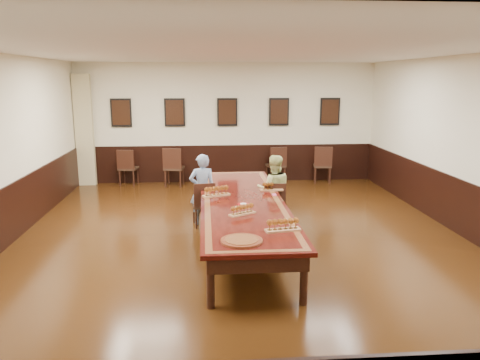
{
  "coord_description": "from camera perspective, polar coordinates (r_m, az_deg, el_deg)",
  "views": [
    {
      "loc": [
        -0.63,
        -7.66,
        2.78
      ],
      "look_at": [
        0.0,
        0.5,
        1.0
      ],
      "focal_mm": 35.0,
      "sensor_mm": 36.0,
      "label": 1
    }
  ],
  "objects": [
    {
      "name": "flight_d",
      "position": [
        6.39,
        5.25,
        -5.52
      ],
      "size": [
        0.5,
        0.23,
        0.18
      ],
      "color": "#AC7548",
      "rests_on": "conference_table"
    },
    {
      "name": "spare_chair_d",
      "position": [
        12.87,
        10.03,
        1.9
      ],
      "size": [
        0.56,
        0.59,
        1.01
      ],
      "primitive_type": null,
      "rotation": [
        0.0,
        0.0,
        2.95
      ],
      "color": "#312016",
      "rests_on": "floor"
    },
    {
      "name": "wainscoting",
      "position": [
        8.02,
        0.28,
        -4.25
      ],
      "size": [
        8.0,
        10.0,
        1.0
      ],
      "color": "black",
      "rests_on": "floor"
    },
    {
      "name": "floor",
      "position": [
        8.18,
        0.27,
        -7.68
      ],
      "size": [
        8.0,
        10.0,
        0.02
      ],
      "primitive_type": "cube",
      "color": "black",
      "rests_on": "ground"
    },
    {
      "name": "conference_table",
      "position": [
        7.99,
        0.28,
        -3.49
      ],
      "size": [
        1.4,
        5.0,
        0.76
      ],
      "color": "black",
      "rests_on": "floor"
    },
    {
      "name": "chair_man",
      "position": [
        9.0,
        -4.49,
        -2.88
      ],
      "size": [
        0.47,
        0.5,
        0.87
      ],
      "primitive_type": null,
      "rotation": [
        0.0,
        0.0,
        3.3
      ],
      "color": "#312016",
      "rests_on": "floor"
    },
    {
      "name": "wall_front",
      "position": [
        2.97,
        8.37,
        -11.31
      ],
      "size": [
        8.0,
        0.02,
        3.2
      ],
      "primitive_type": "cube",
      "color": "#EEE8C7",
      "rests_on": "floor"
    },
    {
      "name": "pink_phone",
      "position": [
        8.34,
        4.2,
        -1.81
      ],
      "size": [
        0.07,
        0.14,
        0.01
      ],
      "primitive_type": "cube",
      "rotation": [
        0.0,
        0.0,
        0.02
      ],
      "color": "#ED4F8E",
      "rests_on": "conference_table"
    },
    {
      "name": "spare_chair_c",
      "position": [
        12.78,
        4.39,
        1.94
      ],
      "size": [
        0.54,
        0.58,
        0.99
      ],
      "primitive_type": null,
      "rotation": [
        0.0,
        0.0,
        3.32
      ],
      "color": "#312016",
      "rests_on": "floor"
    },
    {
      "name": "flight_c",
      "position": [
        7.11,
        0.29,
        -3.69
      ],
      "size": [
        0.43,
        0.34,
        0.16
      ],
      "color": "#AC7548",
      "rests_on": "conference_table"
    },
    {
      "name": "chair_woman",
      "position": [
        8.99,
        4.15,
        -2.88
      ],
      "size": [
        0.43,
        0.46,
        0.87
      ],
      "primitive_type": null,
      "rotation": [
        0.0,
        0.0,
        3.09
      ],
      "color": "#312016",
      "rests_on": "floor"
    },
    {
      "name": "curtain",
      "position": [
        12.93,
        -18.45,
        5.74
      ],
      "size": [
        0.45,
        0.18,
        2.9
      ],
      "primitive_type": "cube",
      "color": "#C1B584",
      "rests_on": "floor"
    },
    {
      "name": "flight_a",
      "position": [
        8.23,
        -2.9,
        -1.42
      ],
      "size": [
        0.51,
        0.33,
        0.18
      ],
      "color": "#AC7548",
      "rests_on": "conference_table"
    },
    {
      "name": "person_woman",
      "position": [
        9.02,
        4.12,
        -1.22
      ],
      "size": [
        0.7,
        0.56,
        1.36
      ],
      "primitive_type": "imported",
      "rotation": [
        0.0,
        0.0,
        3.09
      ],
      "color": "#D7E08C",
      "rests_on": "floor"
    },
    {
      "name": "flight_b",
      "position": [
        8.65,
        3.7,
        -0.82
      ],
      "size": [
        0.43,
        0.14,
        0.16
      ],
      "color": "#AC7548",
      "rests_on": "conference_table"
    },
    {
      "name": "spare_chair_a",
      "position": [
        12.74,
        -13.44,
        1.55
      ],
      "size": [
        0.53,
        0.56,
        0.97
      ],
      "primitive_type": null,
      "rotation": [
        0.0,
        0.0,
        2.97
      ],
      "color": "#312016",
      "rests_on": "floor"
    },
    {
      "name": "spare_chair_b",
      "position": [
        12.39,
        -8.05,
        1.62
      ],
      "size": [
        0.55,
        0.59,
        1.03
      ],
      "primitive_type": null,
      "rotation": [
        0.0,
        0.0,
        3.0
      ],
      "color": "#312016",
      "rests_on": "floor"
    },
    {
      "name": "red_plate_grp",
      "position": [
        7.67,
        0.41,
        -2.99
      ],
      "size": [
        0.19,
        0.19,
        0.02
      ],
      "color": "red",
      "rests_on": "conference_table"
    },
    {
      "name": "carved_platter",
      "position": [
        5.96,
        0.19,
        -7.43
      ],
      "size": [
        0.67,
        0.67,
        0.04
      ],
      "color": "#552011",
      "rests_on": "conference_table"
    },
    {
      "name": "wall_back",
      "position": [
        12.74,
        -1.57,
        6.95
      ],
      "size": [
        8.0,
        0.02,
        3.2
      ],
      "primitive_type": "cube",
      "color": "#EEE8C7",
      "rests_on": "floor"
    },
    {
      "name": "wall_right",
      "position": [
        9.03,
        26.6,
        3.46
      ],
      "size": [
        0.02,
        10.0,
        3.2
      ],
      "primitive_type": "cube",
      "color": "#EEE8C7",
      "rests_on": "floor"
    },
    {
      "name": "person_man",
      "position": [
        9.03,
        -4.61,
        -1.15
      ],
      "size": [
        0.55,
        0.41,
        1.38
      ],
      "primitive_type": "imported",
      "rotation": [
        0.0,
        0.0,
        3.3
      ],
      "color": "#446CAA",
      "rests_on": "floor"
    },
    {
      "name": "ceiling",
      "position": [
        7.7,
        0.3,
        15.47
      ],
      "size": [
        8.0,
        10.0,
        0.02
      ],
      "primitive_type": "cube",
      "color": "white",
      "rests_on": "floor"
    },
    {
      "name": "posters",
      "position": [
        12.64,
        -1.56,
        8.28
      ],
      "size": [
        6.14,
        0.04,
        0.74
      ],
      "color": "black",
      "rests_on": "wall_back"
    }
  ]
}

